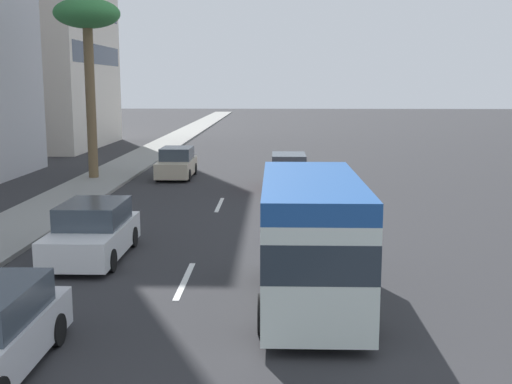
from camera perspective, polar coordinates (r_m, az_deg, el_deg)
name	(u,v)px	position (r m, az deg, el deg)	size (l,w,h in m)	color
ground_plane	(231,179)	(34.49, -2.22, 1.14)	(198.00, 198.00, 0.00)	#2D2D30
sidewalk_right	(106,177)	(35.58, -13.18, 1.27)	(162.00, 2.97, 0.15)	gray
lane_stripe_mid	(185,280)	(16.99, -6.34, -7.81)	(3.20, 0.16, 0.01)	silver
lane_stripe_far	(219,205)	(27.24, -3.27, -1.13)	(3.20, 0.16, 0.01)	silver
car_lead	(289,172)	(31.33, 2.91, 1.77)	(4.45, 1.83, 1.72)	#A51E1E
minibus_second	(311,236)	(14.73, 4.91, -3.95)	(6.19, 2.34, 2.97)	silver
car_third	(93,232)	(19.43, -14.30, -3.48)	(4.41, 1.96, 1.64)	white
car_fourth	(177,163)	(35.29, -7.06, 2.53)	(4.23, 1.84, 1.64)	beige
palm_tree	(87,23)	(35.08, -14.77, 14.34)	(3.38, 3.38, 9.24)	brown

